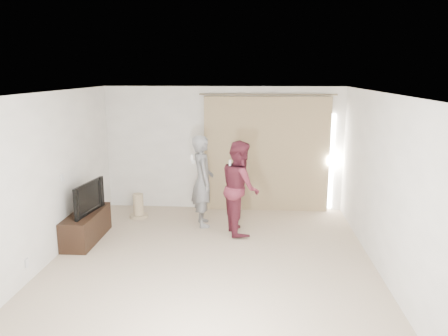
{
  "coord_description": "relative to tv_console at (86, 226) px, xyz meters",
  "views": [
    {
      "loc": [
        0.64,
        -6.32,
        2.89
      ],
      "look_at": [
        0.11,
        1.2,
        1.23
      ],
      "focal_mm": 35.0,
      "sensor_mm": 36.0,
      "label": 1
    }
  ],
  "objects": [
    {
      "name": "floor",
      "position": [
        2.27,
        -0.72,
        -0.25
      ],
      "size": [
        5.5,
        5.5,
        0.0
      ],
      "primitive_type": "plane",
      "color": "tan",
      "rests_on": "ground"
    },
    {
      "name": "wall_back",
      "position": [
        2.27,
        2.03,
        1.05
      ],
      "size": [
        5.0,
        0.04,
        2.6
      ],
      "primitive_type": "cube",
      "color": "white",
      "rests_on": "ground"
    },
    {
      "name": "wall_left",
      "position": [
        -0.23,
        -0.72,
        1.05
      ],
      "size": [
        0.04,
        5.5,
        2.6
      ],
      "color": "white",
      "rests_on": "ground"
    },
    {
      "name": "ceiling",
      "position": [
        2.27,
        -0.72,
        2.35
      ],
      "size": [
        5.0,
        5.5,
        0.01
      ],
      "primitive_type": "cube",
      "color": "white",
      "rests_on": "wall_back"
    },
    {
      "name": "curtain",
      "position": [
        3.18,
        1.96,
        0.95
      ],
      "size": [
        2.8,
        0.11,
        2.46
      ],
      "color": "tan",
      "rests_on": "ground"
    },
    {
      "name": "tv_console",
      "position": [
        0.0,
        0.0,
        0.0
      ],
      "size": [
        0.45,
        1.31,
        0.5
      ],
      "primitive_type": "cube",
      "color": "black",
      "rests_on": "ground"
    },
    {
      "name": "tv",
      "position": [
        0.0,
        0.0,
        0.53
      ],
      "size": [
        0.26,
        0.96,
        0.55
      ],
      "primitive_type": "imported",
      "rotation": [
        0.0,
        0.0,
        1.43
      ],
      "color": "black",
      "rests_on": "tv_console"
    },
    {
      "name": "scratching_post",
      "position": [
        0.59,
        1.26,
        -0.05
      ],
      "size": [
        0.37,
        0.37,
        0.49
      ],
      "color": "tan",
      "rests_on": "ground"
    },
    {
      "name": "person_man",
      "position": [
        1.94,
        0.92,
        0.62
      ],
      "size": [
        0.57,
        0.72,
        1.74
      ],
      "color": "slate",
      "rests_on": "ground"
    },
    {
      "name": "person_woman",
      "position": [
        2.66,
        0.58,
        0.6
      ],
      "size": [
        0.84,
        0.97,
        1.7
      ],
      "color": "maroon",
      "rests_on": "ground"
    }
  ]
}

